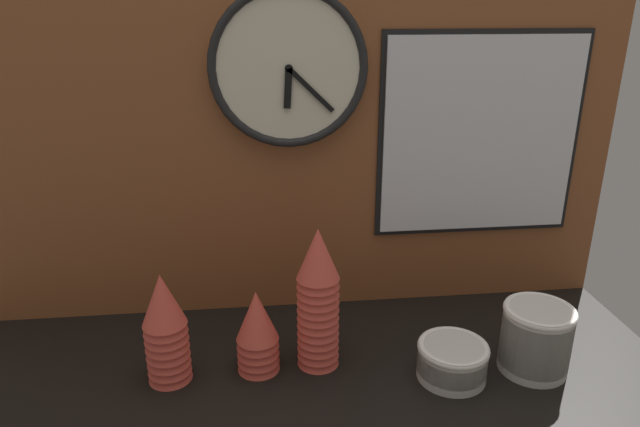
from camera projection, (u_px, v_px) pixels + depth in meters
ground_plane at (297, 370)px, 124.00cm from camera, size 160.00×56.00×4.00cm
wall_tiled_back at (284, 98)px, 129.27cm from camera, size 160.00×3.00×105.00cm
cup_stack_center at (257, 331)px, 118.04cm from camera, size 8.95×8.95×18.38cm
cup_stack_center_right at (318, 299)px, 117.74cm from camera, size 8.95×8.95×31.33cm
cup_stack_center_left at (165, 328)px, 114.02cm from camera, size 8.95×8.95×23.93cm
bowl_stack_right at (452, 359)px, 117.19cm from camera, size 14.61×14.61×7.81cm
bowl_stack_far_right at (536, 337)px, 118.68cm from camera, size 14.61×14.61×14.67cm
wall_clock at (289, 68)px, 124.05cm from camera, size 35.16×2.70×35.16cm
menu_board at (480, 136)px, 135.48cm from camera, size 49.39×1.32×48.89cm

